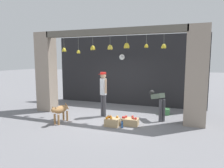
# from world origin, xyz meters

# --- Properties ---
(ground_plane) EXTENTS (60.00, 60.00, 0.00)m
(ground_plane) POSITION_xyz_m (0.00, 0.00, 0.00)
(ground_plane) COLOR slate
(shop_back_wall) EXTENTS (7.36, 0.12, 3.37)m
(shop_back_wall) POSITION_xyz_m (0.00, 2.54, 1.69)
(shop_back_wall) COLOR #232326
(shop_back_wall) RESTS_ON ground_plane
(shop_pillar_left) EXTENTS (0.70, 0.60, 3.37)m
(shop_pillar_left) POSITION_xyz_m (-3.03, 0.30, 1.69)
(shop_pillar_left) COLOR gray
(shop_pillar_left) RESTS_ON ground_plane
(shop_pillar_right) EXTENTS (0.70, 0.60, 3.37)m
(shop_pillar_right) POSITION_xyz_m (3.03, 0.30, 1.69)
(shop_pillar_right) COLOR gray
(shop_pillar_right) RESTS_ON ground_plane
(storefront_awning) EXTENTS (5.46, 0.30, 0.91)m
(storefront_awning) POSITION_xyz_m (-0.00, 0.12, 3.20)
(storefront_awning) COLOR #5B564C
(dog) EXTENTS (0.29, 0.97, 0.68)m
(dog) POSITION_xyz_m (-1.42, -1.10, 0.46)
(dog) COLOR #9E7042
(dog) RESTS_ON ground_plane
(shopkeeper) EXTENTS (0.32, 0.31, 1.76)m
(shopkeeper) POSITION_xyz_m (-0.29, 0.18, 1.05)
(shopkeeper) COLOR #424247
(shopkeeper) RESTS_ON ground_plane
(worker_stooping) EXTENTS (0.65, 0.68, 1.06)m
(worker_stooping) POSITION_xyz_m (1.80, 0.45, 0.71)
(worker_stooping) COLOR #424247
(worker_stooping) RESTS_ON ground_plane
(fruit_crate_oranges) EXTENTS (0.47, 0.38, 0.33)m
(fruit_crate_oranges) POSITION_xyz_m (0.42, -0.76, 0.14)
(fruit_crate_oranges) COLOR tan
(fruit_crate_oranges) RESTS_ON ground_plane
(fruit_crate_apples) EXTENTS (0.55, 0.36, 0.32)m
(fruit_crate_apples) POSITION_xyz_m (0.97, -0.50, 0.13)
(fruit_crate_apples) COLOR tan
(fruit_crate_apples) RESTS_ON ground_plane
(produce_box_green) EXTENTS (0.40, 0.32, 0.25)m
(produce_box_green) POSITION_xyz_m (1.96, 1.30, 0.12)
(produce_box_green) COLOR #42844C
(produce_box_green) RESTS_ON ground_plane
(water_bottle) EXTENTS (0.07, 0.07, 0.24)m
(water_bottle) POSITION_xyz_m (0.79, -0.83, 0.11)
(water_bottle) COLOR #2D60AD
(water_bottle) RESTS_ON ground_plane
(wall_clock) EXTENTS (0.29, 0.03, 0.29)m
(wall_clock) POSITION_xyz_m (-0.23, 2.46, 2.35)
(wall_clock) COLOR black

